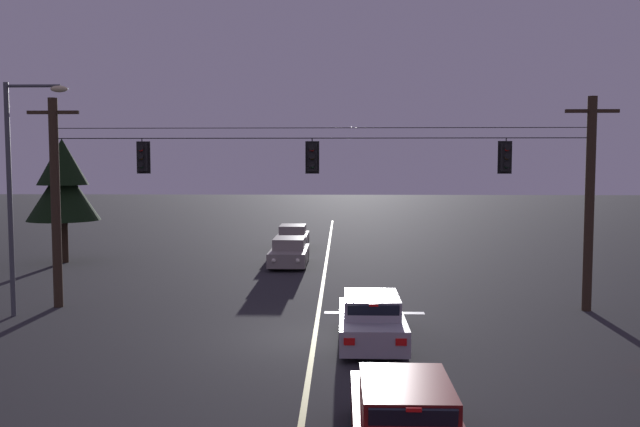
{
  "coord_description": "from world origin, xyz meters",
  "views": [
    {
      "loc": [
        0.76,
        -18.92,
        5.05
      ],
      "look_at": [
        0.0,
        4.91,
        3.27
      ],
      "focal_mm": 37.19,
      "sensor_mm": 36.0,
      "label": 1
    }
  ],
  "objects_px": {
    "car_waiting_near_lane": "(371,320)",
    "car_oncoming_trailing": "(293,237)",
    "traffic_light_left_inner": "(312,157)",
    "car_waiting_second_near": "(405,422)",
    "tree_verge_near": "(63,184)",
    "traffic_light_leftmost": "(142,157)",
    "car_oncoming_lead": "(289,253)",
    "street_lamp_corner": "(19,176)",
    "traffic_light_centre": "(506,157)"
  },
  "relations": [
    {
      "from": "street_lamp_corner",
      "to": "traffic_light_left_inner",
      "type": "bearing_deg",
      "value": 8.38
    },
    {
      "from": "car_waiting_second_near",
      "to": "tree_verge_near",
      "type": "bearing_deg",
      "value": 124.47
    },
    {
      "from": "traffic_light_left_inner",
      "to": "street_lamp_corner",
      "type": "distance_m",
      "value": 9.7
    },
    {
      "from": "traffic_light_leftmost",
      "to": "car_waiting_second_near",
      "type": "bearing_deg",
      "value": -55.77
    },
    {
      "from": "traffic_light_left_inner",
      "to": "car_waiting_second_near",
      "type": "height_order",
      "value": "traffic_light_left_inner"
    },
    {
      "from": "car_oncoming_lead",
      "to": "car_oncoming_trailing",
      "type": "height_order",
      "value": "same"
    },
    {
      "from": "car_waiting_near_lane",
      "to": "car_oncoming_trailing",
      "type": "relative_size",
      "value": 0.98
    },
    {
      "from": "traffic_light_leftmost",
      "to": "car_oncoming_lead",
      "type": "height_order",
      "value": "traffic_light_leftmost"
    },
    {
      "from": "tree_verge_near",
      "to": "traffic_light_centre",
      "type": "bearing_deg",
      "value": -27.95
    },
    {
      "from": "tree_verge_near",
      "to": "traffic_light_left_inner",
      "type": "bearing_deg",
      "value": -38.54
    },
    {
      "from": "traffic_light_centre",
      "to": "tree_verge_near",
      "type": "xyz_separation_m",
      "value": [
        -19.81,
        10.51,
        -1.24
      ]
    },
    {
      "from": "car_waiting_second_near",
      "to": "car_waiting_near_lane",
      "type": "bearing_deg",
      "value": 91.89
    },
    {
      "from": "traffic_light_centre",
      "to": "car_oncoming_lead",
      "type": "relative_size",
      "value": 0.28
    },
    {
      "from": "traffic_light_leftmost",
      "to": "traffic_light_left_inner",
      "type": "relative_size",
      "value": 1.0
    },
    {
      "from": "traffic_light_left_inner",
      "to": "car_waiting_second_near",
      "type": "xyz_separation_m",
      "value": [
        2.11,
        -11.77,
        -4.63
      ]
    },
    {
      "from": "traffic_light_left_inner",
      "to": "car_waiting_near_lane",
      "type": "relative_size",
      "value": 0.28
    },
    {
      "from": "traffic_light_leftmost",
      "to": "tree_verge_near",
      "type": "relative_size",
      "value": 0.19
    },
    {
      "from": "traffic_light_left_inner",
      "to": "tree_verge_near",
      "type": "distance_m",
      "value": 16.91
    },
    {
      "from": "car_oncoming_lead",
      "to": "street_lamp_corner",
      "type": "distance_m",
      "value": 14.36
    },
    {
      "from": "car_waiting_second_near",
      "to": "street_lamp_corner",
      "type": "bearing_deg",
      "value": 138.44
    },
    {
      "from": "traffic_light_leftmost",
      "to": "car_waiting_second_near",
      "type": "relative_size",
      "value": 0.28
    },
    {
      "from": "traffic_light_left_inner",
      "to": "tree_verge_near",
      "type": "height_order",
      "value": "tree_verge_near"
    },
    {
      "from": "car_waiting_near_lane",
      "to": "car_oncoming_lead",
      "type": "height_order",
      "value": "same"
    },
    {
      "from": "car_oncoming_lead",
      "to": "tree_verge_near",
      "type": "xyz_separation_m",
      "value": [
        -11.62,
        0.69,
        3.4
      ]
    },
    {
      "from": "street_lamp_corner",
      "to": "tree_verge_near",
      "type": "xyz_separation_m",
      "value": [
        -3.61,
        11.92,
        -0.6
      ]
    },
    {
      "from": "car_oncoming_trailing",
      "to": "street_lamp_corner",
      "type": "relative_size",
      "value": 0.57
    },
    {
      "from": "car_oncoming_lead",
      "to": "car_oncoming_trailing",
      "type": "xyz_separation_m",
      "value": [
        -0.33,
        6.82,
        0.0
      ]
    },
    {
      "from": "traffic_light_leftmost",
      "to": "tree_verge_near",
      "type": "height_order",
      "value": "tree_verge_near"
    },
    {
      "from": "car_waiting_second_near",
      "to": "tree_verge_near",
      "type": "xyz_separation_m",
      "value": [
        -15.3,
        22.28,
        3.4
      ]
    },
    {
      "from": "traffic_light_centre",
      "to": "car_oncoming_trailing",
      "type": "bearing_deg",
      "value": 117.11
    },
    {
      "from": "car_waiting_second_near",
      "to": "street_lamp_corner",
      "type": "height_order",
      "value": "street_lamp_corner"
    },
    {
      "from": "traffic_light_leftmost",
      "to": "car_waiting_near_lane",
      "type": "bearing_deg",
      "value": -29.36
    },
    {
      "from": "car_waiting_second_near",
      "to": "traffic_light_left_inner",
      "type": "bearing_deg",
      "value": 100.15
    },
    {
      "from": "traffic_light_left_inner",
      "to": "street_lamp_corner",
      "type": "bearing_deg",
      "value": -171.62
    },
    {
      "from": "car_waiting_near_lane",
      "to": "car_oncoming_trailing",
      "type": "distance_m",
      "value": 21.35
    },
    {
      "from": "street_lamp_corner",
      "to": "car_waiting_second_near",
      "type": "bearing_deg",
      "value": -41.56
    },
    {
      "from": "traffic_light_leftmost",
      "to": "car_oncoming_lead",
      "type": "bearing_deg",
      "value": 66.22
    },
    {
      "from": "car_oncoming_lead",
      "to": "street_lamp_corner",
      "type": "relative_size",
      "value": 0.57
    },
    {
      "from": "car_oncoming_trailing",
      "to": "car_waiting_second_near",
      "type": "xyz_separation_m",
      "value": [
        4.01,
        -28.42,
        0.0
      ]
    },
    {
      "from": "car_oncoming_trailing",
      "to": "tree_verge_near",
      "type": "relative_size",
      "value": 0.7
    },
    {
      "from": "car_oncoming_trailing",
      "to": "car_waiting_second_near",
      "type": "relative_size",
      "value": 1.02
    },
    {
      "from": "traffic_light_centre",
      "to": "car_waiting_second_near",
      "type": "height_order",
      "value": "traffic_light_centre"
    },
    {
      "from": "traffic_light_leftmost",
      "to": "traffic_light_left_inner",
      "type": "bearing_deg",
      "value": 0.0
    },
    {
      "from": "traffic_light_left_inner",
      "to": "car_oncoming_lead",
      "type": "xyz_separation_m",
      "value": [
        -1.58,
        9.82,
        -4.63
      ]
    },
    {
      "from": "car_oncoming_lead",
      "to": "car_waiting_second_near",
      "type": "bearing_deg",
      "value": -80.32
    },
    {
      "from": "car_waiting_near_lane",
      "to": "tree_verge_near",
      "type": "relative_size",
      "value": 0.68
    },
    {
      "from": "traffic_light_leftmost",
      "to": "car_waiting_second_near",
      "type": "height_order",
      "value": "traffic_light_leftmost"
    },
    {
      "from": "traffic_light_left_inner",
      "to": "tree_verge_near",
      "type": "relative_size",
      "value": 0.19
    },
    {
      "from": "street_lamp_corner",
      "to": "car_oncoming_lead",
      "type": "bearing_deg",
      "value": 54.53
    },
    {
      "from": "car_waiting_near_lane",
      "to": "car_waiting_second_near",
      "type": "relative_size",
      "value": 1.0
    }
  ]
}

